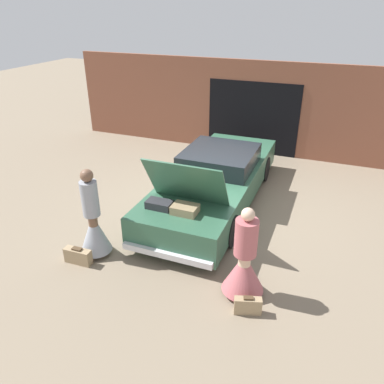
% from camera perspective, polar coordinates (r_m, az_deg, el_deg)
% --- Properties ---
extents(ground_plane, '(40.00, 40.00, 0.00)m').
position_cam_1_polar(ground_plane, '(9.01, 3.42, -1.47)').
color(ground_plane, '#7F705B').
extents(garage_wall_back, '(12.00, 0.14, 2.80)m').
position_cam_1_polar(garage_wall_back, '(11.85, 9.38, 12.48)').
color(garage_wall_back, brown).
rests_on(garage_wall_back, ground_plane).
extents(car, '(1.87, 5.41, 1.77)m').
position_cam_1_polar(car, '(8.77, 3.54, 1.83)').
color(car, '#336047').
rests_on(car, ground_plane).
extents(person_left, '(0.59, 0.59, 1.74)m').
position_cam_1_polar(person_left, '(7.13, -14.77, -4.91)').
color(person_left, brown).
rests_on(person_left, ground_plane).
extents(person_right, '(0.69, 0.69, 1.59)m').
position_cam_1_polar(person_right, '(6.10, 7.94, -10.95)').
color(person_right, beige).
rests_on(person_right, ground_plane).
extents(suitcase_beside_left_person, '(0.52, 0.18, 0.32)m').
position_cam_1_polar(suitcase_beside_left_person, '(7.23, -16.97, -9.31)').
color(suitcase_beside_left_person, '#9E8460').
rests_on(suitcase_beside_left_person, ground_plane).
extents(suitcase_beside_right_person, '(0.44, 0.25, 0.31)m').
position_cam_1_polar(suitcase_beside_right_person, '(6.03, 8.50, -16.75)').
color(suitcase_beside_right_person, '#9E8460').
rests_on(suitcase_beside_right_person, ground_plane).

